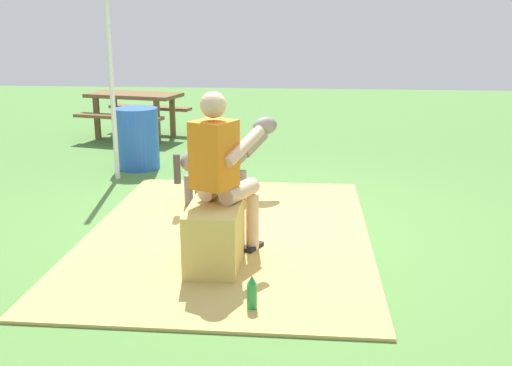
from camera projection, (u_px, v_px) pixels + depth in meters
ground_plane at (258, 232)px, 5.43m from camera, size 24.00×24.00×0.00m
hay_patch at (228, 234)px, 5.36m from camera, size 3.51×2.55×0.02m
hay_bale at (215, 237)px, 4.59m from camera, size 0.66×0.40×0.51m
person_seated at (223, 168)px, 4.59m from camera, size 0.72×0.59×1.39m
pony_standing at (222, 156)px, 6.18m from camera, size 1.05×1.07×0.88m
soda_bottle at (252, 294)px, 3.92m from camera, size 0.07×0.07×0.26m
water_barrel at (138, 138)px, 7.69m from camera, size 0.56×0.56×0.81m
tent_pole_right at (111, 77)px, 6.95m from camera, size 0.06×0.06×2.51m
picnic_bench at (134, 104)px, 9.64m from camera, size 1.59×1.75×0.75m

